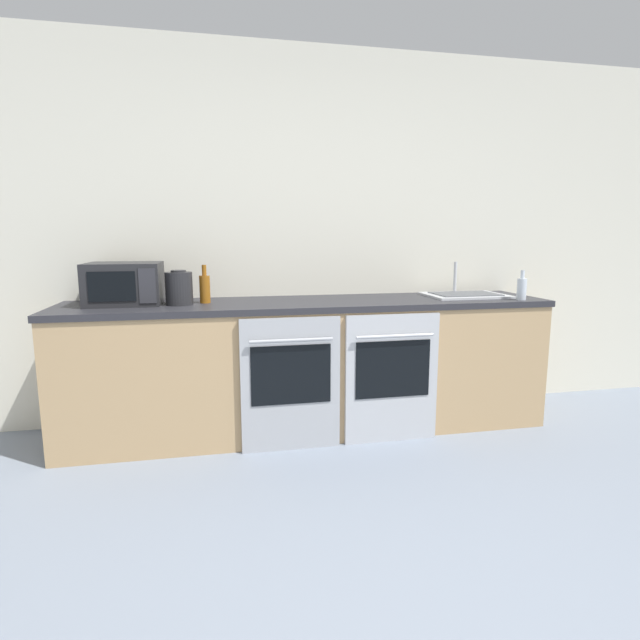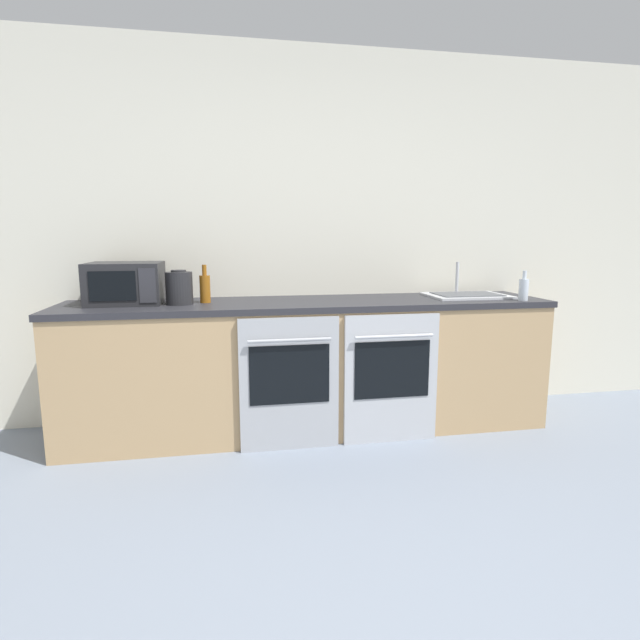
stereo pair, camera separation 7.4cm
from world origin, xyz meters
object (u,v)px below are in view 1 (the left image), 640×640
at_px(oven_right, 392,378).
at_px(sink, 465,294).
at_px(bottle_amber, 205,288).
at_px(oven_left, 291,384).
at_px(microwave, 125,283).
at_px(bottle_clear, 522,288).
at_px(kettle, 179,288).

height_order(oven_right, sink, sink).
bearing_deg(bottle_amber, oven_left, -36.90).
relative_size(microwave, bottle_clear, 2.23).
relative_size(oven_left, oven_right, 1.00).
xyz_separation_m(microwave, sink, (2.31, -0.04, -0.12)).
relative_size(oven_right, microwave, 1.86).
relative_size(oven_left, microwave, 1.86).
relative_size(oven_right, bottle_amber, 3.38).
xyz_separation_m(kettle, sink, (1.97, 0.06, -0.09)).
distance_m(oven_left, kettle, 0.92).
bearing_deg(bottle_amber, microwave, 174.78).
bearing_deg(oven_right, bottle_clear, 6.07).
relative_size(oven_left, bottle_clear, 4.14).
xyz_separation_m(oven_left, oven_right, (0.65, 0.00, 0.00)).
bearing_deg(oven_left, microwave, 157.06).
xyz_separation_m(oven_left, bottle_amber, (-0.50, 0.37, 0.55)).
height_order(oven_right, bottle_clear, bottle_clear).
distance_m(bottle_amber, sink, 1.82).
relative_size(microwave, bottle_amber, 1.82).
distance_m(oven_left, bottle_amber, 0.83).
bearing_deg(microwave, bottle_amber, -5.22).
xyz_separation_m(oven_left, bottle_clear, (1.59, 0.10, 0.54)).
distance_m(bottle_amber, bottle_clear, 2.10).
xyz_separation_m(oven_right, bottle_clear, (0.94, 0.10, 0.54)).
bearing_deg(oven_left, oven_right, 0.00).
height_order(bottle_amber, bottle_clear, bottle_amber).
height_order(bottle_clear, sink, sink).
relative_size(bottle_clear, sink, 0.36).
bearing_deg(sink, microwave, 178.98).
distance_m(oven_left, bottle_clear, 1.68).
relative_size(oven_left, kettle, 3.82).
bearing_deg(sink, oven_right, -150.83).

